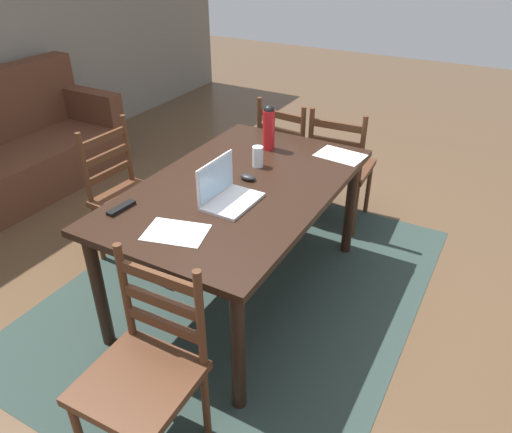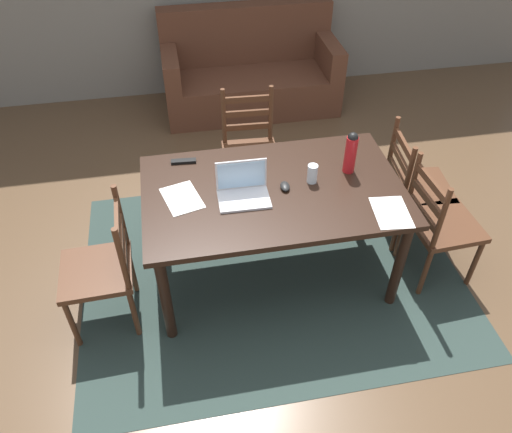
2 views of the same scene
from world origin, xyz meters
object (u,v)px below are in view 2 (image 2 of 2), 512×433
Objects in this scene: chair_far_head at (250,152)px; laptop at (243,188)px; water_bottle at (351,152)px; chair_right_far at (414,187)px; chair_left_near at (102,269)px; drinking_glass at (312,174)px; dining_table at (273,199)px; tv_remote at (184,161)px; computer_mouse at (285,186)px; couch at (250,73)px; chair_right_near at (440,224)px.

laptop reaches higher than chair_far_head.
chair_far_head is at bearing 123.88° from water_bottle.
chair_left_near is at bearing -169.61° from chair_right_far.
laptop is 0.47m from drinking_glass.
laptop is at bearing -170.24° from water_bottle.
chair_right_far is (1.13, 0.21, -0.23)m from dining_table.
tv_remote is (-0.81, 0.37, -0.05)m from drinking_glass.
drinking_glass is at bearing 16.09° from computer_mouse.
chair_right_far is 0.53× the size of couch.
chair_far_head is 1.61m from couch.
laptop is (-0.20, -0.03, 0.15)m from dining_table.
dining_table is 5.64× the size of water_bottle.
chair_right_near is 0.97m from drinking_glass.
couch is at bearing 62.25° from chair_left_near.
laptop is at bearing -100.91° from couch.
couch is at bearing 79.09° from laptop.
chair_right_near is 9.50× the size of computer_mouse.
dining_table is at bearing 10.26° from chair_left_near.
chair_right_far is at bearing 10.52° from dining_table.
chair_right_far is at bearing 89.98° from chair_right_near.
dining_table is 2.50m from couch.
drinking_glass is (0.26, -0.86, 0.38)m from chair_far_head.
chair_far_head is at bearing 106.84° from drinking_glass.
water_bottle reaches higher than tv_remote.
chair_right_far is 2.92× the size of laptop.
chair_right_far is (1.13, -0.68, 0.00)m from chair_far_head.
dining_table is 0.68m from tv_remote.
laptop is (0.92, 0.17, 0.37)m from chair_left_near.
computer_mouse is (0.07, -0.01, 0.10)m from dining_table.
water_bottle reaches higher than chair_right_far.
dining_table is 0.91m from chair_far_head.
tv_remote is at bearing 45.66° from chair_left_near.
water_bottle reaches higher than computer_mouse.
water_bottle reaches higher than chair_far_head.
chair_left_near is 1.46m from drinking_glass.
drinking_glass is (-0.02, -2.44, 0.49)m from couch.
tv_remote is at bearing 160.24° from chair_right_near.
chair_far_head is at bearing 149.04° from chair_right_far.
laptop is at bearing 172.45° from chair_right_near.
chair_left_near is 9.50× the size of computer_mouse.
dining_table is at bearing 169.57° from chair_right_near.
chair_far_head is (0.00, 0.88, -0.23)m from dining_table.
chair_left_near is 7.44× the size of drinking_glass.
tv_remote reaches higher than dining_table.
chair_far_head is 2.92× the size of laptop.
water_bottle is at bearing 10.18° from dining_table.
dining_table is 1.77× the size of chair_far_head.
couch is at bearing 83.57° from dining_table.
couch is (0.28, 1.58, -0.11)m from chair_far_head.
chair_right_far is (2.25, 0.41, 0.00)m from chair_left_near.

